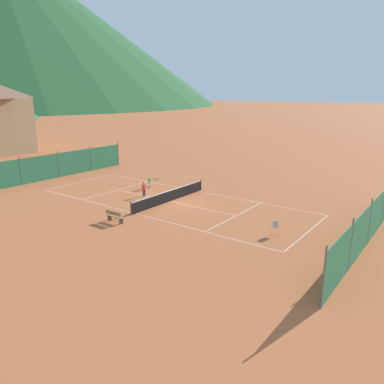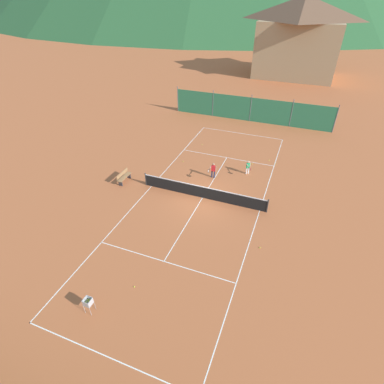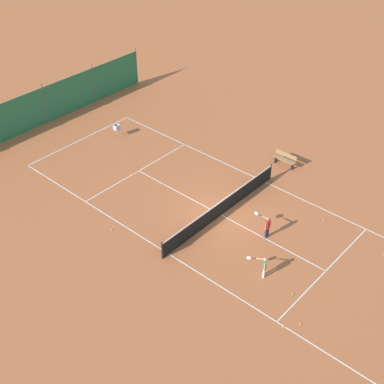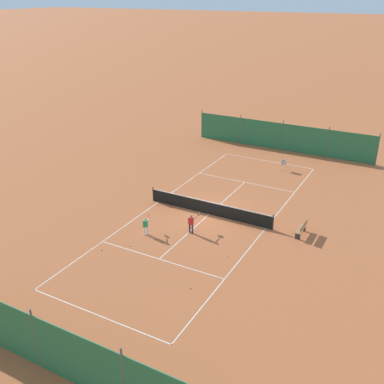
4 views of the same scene
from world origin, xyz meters
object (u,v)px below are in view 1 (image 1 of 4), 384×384
tennis_ball_far_corner (145,181)px  ball_hopper (276,226)px  tennis_ball_alley_left (138,185)px  tennis_ball_near_corner (105,201)px  player_near_service (144,188)px  courtside_bench (115,216)px  tennis_ball_service_box (82,193)px  tennis_ball_mid_court (257,223)px  player_far_service (150,181)px  tennis_ball_by_net_right (234,195)px  tennis_net (170,196)px  tennis_ball_by_net_left (138,181)px

tennis_ball_far_corner → ball_hopper: bearing=-109.5°
tennis_ball_alley_left → tennis_ball_near_corner: same height
player_near_service → courtside_bench: size_ratio=0.86×
tennis_ball_service_box → ball_hopper: ball_hopper is taller
player_near_service → tennis_ball_mid_court: bearing=-92.5°
tennis_ball_alley_left → tennis_ball_near_corner: size_ratio=1.00×
player_far_service → tennis_ball_alley_left: player_far_service is taller
tennis_ball_by_net_right → courtside_bench: bearing=163.6°
tennis_net → tennis_ball_far_corner: (4.18, 6.76, -0.47)m
player_near_service → tennis_ball_near_corner: (-3.16, 1.52, -0.71)m
player_near_service → ball_hopper: player_near_service is taller
tennis_ball_by_net_left → tennis_ball_far_corner: same height
tennis_ball_mid_court → courtside_bench: (-5.69, 8.30, 0.42)m
tennis_ball_by_net_left → ball_hopper: 18.45m
tennis_ball_service_box → player_near_service: bearing=-62.1°
tennis_ball_by_net_right → ball_hopper: ball_hopper is taller
tennis_ball_mid_court → courtside_bench: courtside_bench is taller
tennis_ball_by_net_left → tennis_ball_far_corner: 0.79m
player_near_service → tennis_ball_far_corner: player_near_service is taller
tennis_net → tennis_ball_by_net_right: size_ratio=139.09×
courtside_bench → tennis_ball_near_corner: bearing=56.2°
player_near_service → tennis_ball_far_corner: size_ratio=19.43×
ball_hopper → tennis_ball_far_corner: bearing=70.5°
tennis_ball_by_net_left → tennis_ball_near_corner: size_ratio=1.00×
player_far_service → ball_hopper: player_far_service is taller
tennis_ball_by_net_right → courtside_bench: 11.58m
player_far_service → tennis_ball_by_net_right: (2.49, -7.80, -0.65)m
player_far_service → tennis_ball_service_box: player_far_service is taller
player_near_service → tennis_ball_by_net_left: bearing=50.0°
ball_hopper → courtside_bench: bearing=113.6°
tennis_ball_by_net_right → tennis_ball_near_corner: (-8.07, 7.80, 0.00)m
tennis_ball_alley_left → tennis_ball_by_net_left: 1.70m
tennis_ball_mid_court → tennis_ball_alley_left: 14.84m
player_far_service → tennis_ball_alley_left: bearing=88.5°
tennis_ball_near_corner → courtside_bench: bearing=-123.8°
tennis_ball_by_net_left → tennis_ball_by_net_right: size_ratio=1.00×
player_near_service → ball_hopper: size_ratio=1.44×
tennis_ball_near_corner → tennis_ball_alley_left: bearing=16.9°
tennis_ball_far_corner → tennis_ball_by_net_right: (0.58, -10.22, 0.00)m
tennis_ball_alley_left → tennis_ball_by_net_left: bearing=43.9°
tennis_ball_near_corner → courtside_bench: courtside_bench is taller
tennis_ball_alley_left → tennis_ball_far_corner: bearing=20.8°
player_near_service → tennis_ball_service_box: size_ratio=19.43×
tennis_ball_alley_left → courtside_bench: courtside_bench is taller
tennis_net → courtside_bench: (-6.34, -0.19, -0.05)m
tennis_ball_by_net_left → ball_hopper: ball_hopper is taller
player_near_service → tennis_ball_by_net_left: player_near_service is taller
player_far_service → tennis_ball_service_box: 6.34m
tennis_ball_by_net_left → ball_hopper: (-5.42, -17.62, 0.62)m
tennis_net → player_far_service: 4.90m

